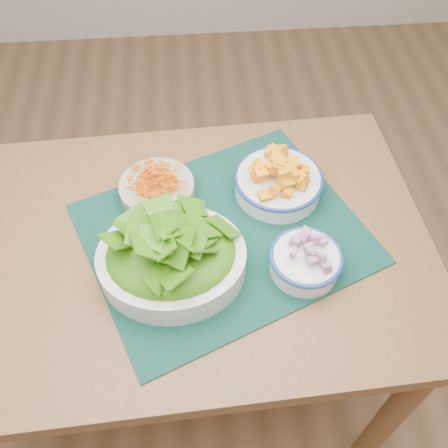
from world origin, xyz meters
The scene contains 7 objects.
ground centered at (0.00, 0.00, 0.00)m, with size 4.00×4.00×0.00m, color #946A47.
table centered at (-0.14, -0.06, 0.64)m, with size 1.11×0.76×0.75m.
placemat centered at (-0.05, -0.05, 0.75)m, with size 0.57×0.47×0.00m, color black.
carrot_bowl centered at (-0.19, 0.08, 0.78)m, with size 0.19×0.19×0.06m.
squash_bowl centered at (0.09, 0.06, 0.80)m, with size 0.24×0.24×0.10m.
lettuce_bowl centered at (-0.16, -0.14, 0.82)m, with size 0.30×0.26×0.14m.
onion_bowl centered at (0.11, -0.15, 0.79)m, with size 0.18×0.18×0.07m.
Camera 1 is at (-0.10, -0.70, 1.62)m, focal length 40.00 mm.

